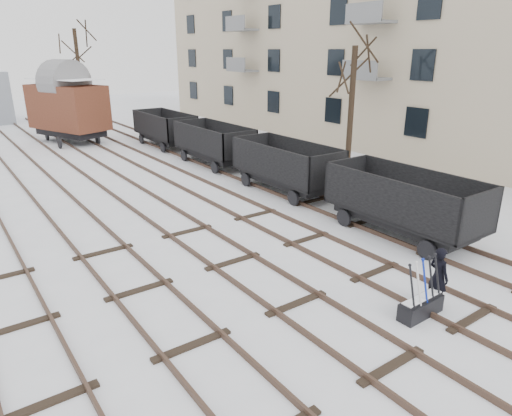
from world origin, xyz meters
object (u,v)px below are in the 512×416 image
(worker, at_px, (438,277))
(box_van_wagon, at_px, (68,106))
(ground_frame, at_px, (421,305))
(freight_wagon_a, at_px, (402,212))

(worker, distance_m, box_van_wagon, 27.91)
(ground_frame, relative_size, worker, 0.94)
(worker, bearing_deg, ground_frame, 106.49)
(freight_wagon_a, relative_size, box_van_wagon, 0.86)
(ground_frame, xyz_separation_m, worker, (0.75, 0.10, 0.51))
(ground_frame, relative_size, freight_wagon_a, 0.27)
(box_van_wagon, bearing_deg, ground_frame, -109.04)
(ground_frame, distance_m, worker, 0.91)
(freight_wagon_a, distance_m, box_van_wagon, 24.83)
(worker, height_order, freight_wagon_a, freight_wagon_a)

